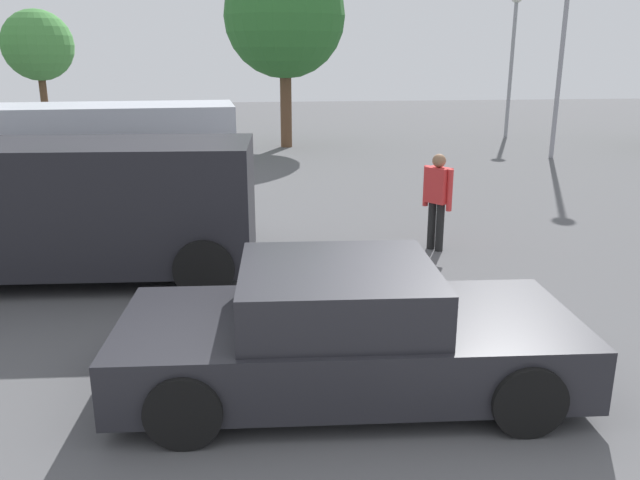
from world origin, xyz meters
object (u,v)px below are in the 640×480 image
suv_dark (76,205)px  sedan_foreground (346,333)px  light_post_far (514,37)px  van_white (101,160)px  pedestrian (437,194)px

suv_dark → sedan_foreground: bearing=-44.3°
sedan_foreground → light_post_far: light_post_far is taller
van_white → light_post_far: (13.07, 11.52, 2.57)m
van_white → pedestrian: size_ratio=3.24×
sedan_foreground → van_white: (-3.49, 6.87, 0.62)m
van_white → light_post_far: light_post_far is taller
van_white → suv_dark: size_ratio=1.02×
pedestrian → light_post_far: light_post_far is taller
pedestrian → van_white: bearing=121.9°
suv_dark → light_post_far: (12.78, 14.78, 2.70)m
sedan_foreground → suv_dark: bearing=135.7°
sedan_foreground → light_post_far: bearing=66.6°
sedan_foreground → suv_dark: 4.85m
suv_dark → pedestrian: suv_dark is taller
sedan_foreground → suv_dark: size_ratio=0.86×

